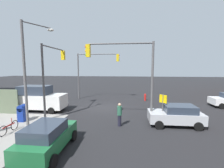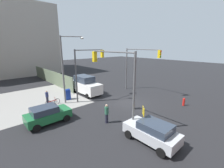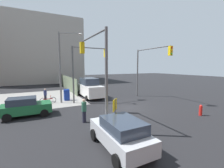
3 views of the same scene
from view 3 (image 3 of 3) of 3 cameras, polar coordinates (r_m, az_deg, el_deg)
The scene contains 17 objects.
ground_plane at distance 15.72m, azimuth 6.01°, elevation -8.86°, with size 120.00×120.00×0.00m, color black.
sidewalk_corner at distance 22.09m, azimuth -28.45°, elevation -5.08°, with size 12.00×12.00×0.01m, color gray.
construction_fence at distance 29.83m, azimuth -17.06°, elevation 0.62°, with size 17.12×0.12×2.40m, color #607056.
building_loft_east at distance 48.84m, azimuth -27.96°, elevation 10.64°, with size 20.00×24.00×16.43m.
traffic_signal_nw_corner at distance 10.94m, azimuth -6.80°, elevation 8.85°, with size 5.44×0.36×6.50m.
traffic_signal_se_corner at distance 19.61m, azimuth 13.83°, elevation 7.84°, with size 6.02×0.36×6.50m.
traffic_signal_ne_corner at distance 18.02m, azimuth -9.54°, elevation 7.75°, with size 0.36×4.43×6.50m.
street_lamp_corner at distance 17.94m, azimuth -18.15°, elevation 7.95°, with size 1.47×2.42×8.00m.
warning_sign_two_way at distance 8.64m, azimuth 1.08°, elevation -10.60°, with size 0.48×0.48×2.40m.
mailbox_blue at distance 19.47m, azimuth -16.90°, elevation -3.78°, with size 0.56×0.64×1.43m.
fire_hydrant at distance 15.13m, azimuth 30.70°, elevation -8.50°, with size 0.26×0.26×0.94m.
hatchback_green at distance 14.71m, azimuth -30.03°, elevation -7.45°, with size 2.02×3.83×1.62m.
sedan_silver at distance 8.04m, azimuth 3.22°, elevation -18.09°, with size 4.03×2.02×1.62m.
van_white_delivery at distance 20.70m, azimuth -8.48°, elevation -1.50°, with size 5.40×2.32×2.62m.
pedestrian_crossing at distance 19.79m, azimuth -24.08°, elevation -3.80°, with size 0.36×0.36×1.56m.
pedestrian_waiting at distance 11.58m, azimuth -10.59°, elevation -9.78°, with size 0.36×0.36×1.81m.
bicycle_leaning_on_fence at distance 18.71m, azimuth -23.19°, elevation -5.76°, with size 0.05×1.75×0.97m.
Camera 3 is at (-12.68, 8.29, 4.21)m, focal length 24.00 mm.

